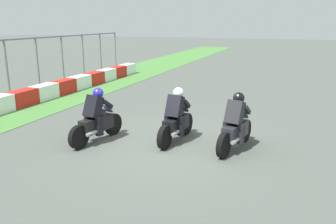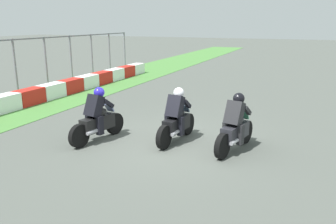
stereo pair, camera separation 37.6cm
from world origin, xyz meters
TOP-DOWN VIEW (x-y plane):
  - ground_plane at (0.00, 0.00)m, footprint 120.00×120.00m
  - rider_lane_a at (0.14, -1.77)m, footprint 2.02×0.64m
  - rider_lane_b at (0.21, -0.12)m, footprint 2.04×0.57m
  - rider_lane_c at (-0.59, 1.95)m, footprint 2.03×0.61m

SIDE VIEW (x-z plane):
  - ground_plane at x=0.00m, z-range 0.00..0.00m
  - rider_lane_a at x=0.14m, z-range -0.13..1.38m
  - rider_lane_b at x=0.21m, z-range -0.13..1.38m
  - rider_lane_c at x=-0.59m, z-range -0.13..1.38m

